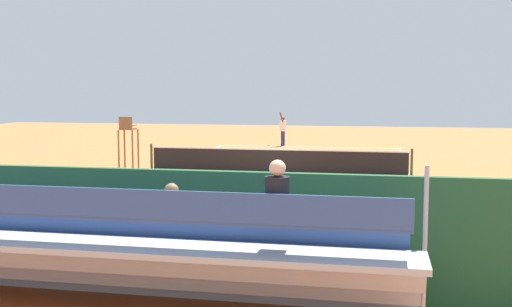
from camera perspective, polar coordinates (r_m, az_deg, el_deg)
The scene contains 12 objects.
ground_plane at distance 24.08m, azimuth 1.87°, elevation -1.85°, with size 60.00×60.00×0.00m, color #BC6033.
court_line_markings at distance 24.11m, azimuth 1.88°, elevation -1.83°, with size 10.10×22.20×0.01m.
tennis_net at distance 24.01m, azimuth 1.87°, elevation -0.66°, with size 10.30×0.10×1.07m.
backdrop_wall at distance 10.55m, azimuth -10.77°, elevation -6.76°, with size 18.00×0.16×2.00m, color #235633.
bleacher_stand at distance 9.38m, azimuth -13.40°, elevation -9.04°, with size 9.06×2.40×2.48m.
umpire_chair at distance 25.89m, azimuth -11.71°, elevation 1.51°, with size 0.67×0.67×2.14m.
courtside_bench at distance 10.64m, azimuth 7.79°, elevation -9.06°, with size 1.80×0.40×0.93m.
equipment_bag at distance 10.90m, azimuth -2.58°, elevation -10.71°, with size 0.90×0.36×0.36m, color black.
tennis_player at distance 35.33m, azimuth 2.49°, elevation 2.35°, with size 0.44×0.56×1.93m.
tennis_racket at distance 35.56m, azimuth 0.86°, elevation 0.76°, with size 0.55×0.47×0.03m.
tennis_ball_near at distance 32.12m, azimuth 2.67°, elevation 0.21°, with size 0.07×0.07×0.07m, color #CCDB33.
tennis_ball_far at distance 34.79m, azimuth 1.60°, elevation 0.67°, with size 0.07×0.07×0.07m, color #CCDB33.
Camera 1 is at (-3.90, 23.53, 3.33)m, focal length 43.53 mm.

